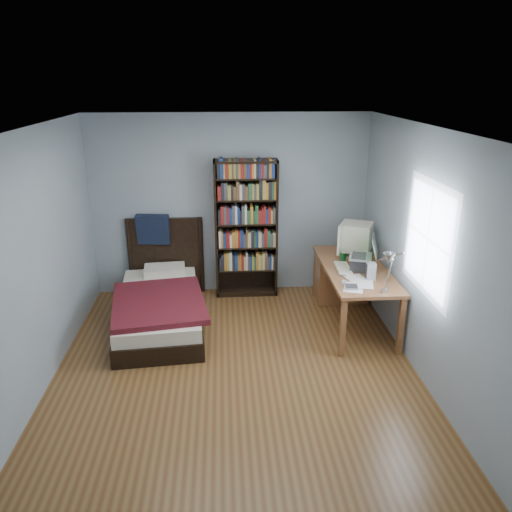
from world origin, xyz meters
name	(u,v)px	position (x,y,z in m)	size (l,w,h in m)	color
room	(237,257)	(0.03, 0.00, 1.25)	(4.20, 4.24, 2.50)	brown
desk	(345,276)	(1.51, 1.44, 0.42)	(0.75, 1.73, 0.73)	brown
crt_monitor	(355,238)	(1.58, 1.37, 0.99)	(0.53, 0.48, 0.45)	beige
laptop	(362,260)	(1.56, 0.90, 0.85)	(0.43, 0.41, 0.42)	#2D2D30
desk_lamp	(389,262)	(1.51, -0.15, 1.22)	(0.23, 0.52, 0.61)	#99999E
keyboard	(343,268)	(1.34, 0.92, 0.74)	(0.16, 0.41, 0.03)	beige
speaker	(371,271)	(1.58, 0.58, 0.83)	(0.10, 0.10, 0.20)	gray
soda_can	(343,257)	(1.39, 1.15, 0.80)	(0.07, 0.07, 0.13)	#073716
mouse	(351,260)	(1.51, 1.19, 0.75)	(0.06, 0.10, 0.03)	silver
phone_silver	(343,275)	(1.29, 0.70, 0.74)	(0.05, 0.11, 0.02)	silver
phone_grey	(344,282)	(1.25, 0.50, 0.74)	(0.05, 0.10, 0.02)	gray
external_drive	(352,287)	(1.30, 0.34, 0.74)	(0.13, 0.13, 0.03)	gray
bookshelf	(246,229)	(0.21, 1.94, 0.96)	(0.86, 0.30, 1.91)	black
bed	(160,302)	(-0.92, 1.13, 0.26)	(1.25, 2.12, 1.16)	black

